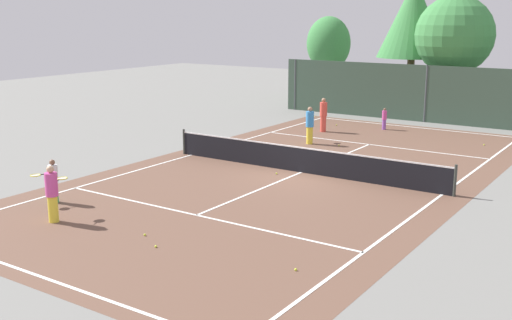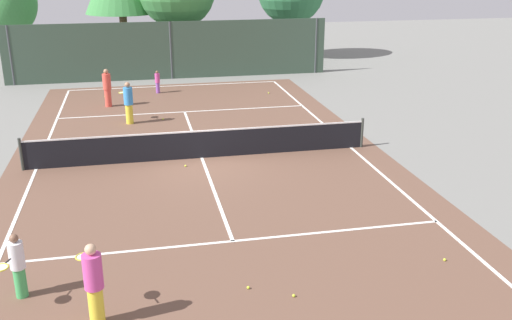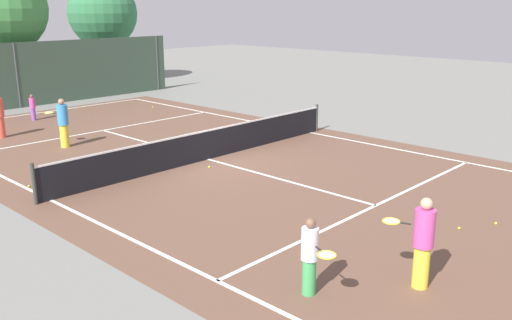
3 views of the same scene
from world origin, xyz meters
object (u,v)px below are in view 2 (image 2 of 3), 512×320
object	(u,v)px
player_3	(128,102)
tennis_ball_4	(294,296)
player_0	(107,87)
player_2	(94,283)
tennis_ball_5	(45,154)
tennis_ball_0	(185,166)
tennis_ball_1	(105,96)
tennis_ball_3	(445,260)
tennis_ball_6	(248,288)
tennis_ball_7	(269,93)
player_4	(17,265)
tennis_ball_2	(163,119)
player_1	(157,82)

from	to	relation	value
player_3	tennis_ball_4	bearing A→B (deg)	-77.05
player_0	player_2	size ratio (longest dim) A/B	1.03
player_0	tennis_ball_5	size ratio (longest dim) A/B	26.64
tennis_ball_0	tennis_ball_1	bearing A→B (deg)	105.16
tennis_ball_3	tennis_ball_6	bearing A→B (deg)	-177.16
tennis_ball_7	tennis_ball_4	bearing A→B (deg)	-101.49
tennis_ball_0	tennis_ball_1	size ratio (longest dim) A/B	1.00
tennis_ball_3	tennis_ball_7	distance (m)	17.57
player_4	tennis_ball_0	bearing A→B (deg)	60.37
player_2	tennis_ball_2	bearing A→B (deg)	81.79
player_3	tennis_ball_3	distance (m)	15.15
player_3	player_4	world-z (taller)	player_3
tennis_ball_2	player_2	bearing A→B (deg)	-98.21
player_0	player_3	distance (m)	3.29
player_1	player_3	world-z (taller)	player_3
tennis_ball_5	tennis_ball_7	world-z (taller)	same
player_0	player_4	bearing A→B (deg)	-94.75
tennis_ball_7	tennis_ball_2	bearing A→B (deg)	-145.02
tennis_ball_1	tennis_ball_7	xyz separation A→B (m)	(8.14, -0.97, 0.00)
player_4	tennis_ball_0	distance (m)	8.25
tennis_ball_1	tennis_ball_3	distance (m)	20.29
player_0	tennis_ball_0	distance (m)	9.37
tennis_ball_0	tennis_ball_5	size ratio (longest dim) A/B	1.00
player_4	tennis_ball_3	xyz separation A→B (m)	(9.35, -0.45, -0.71)
player_1	tennis_ball_0	world-z (taller)	player_1
tennis_ball_4	player_1	bearing A→B (deg)	95.23
player_3	tennis_ball_0	distance (m)	6.11
player_0	tennis_ball_1	world-z (taller)	player_0
player_0	tennis_ball_3	xyz separation A→B (m)	(8.01, -16.52, -0.87)
tennis_ball_5	tennis_ball_6	xyz separation A→B (m)	(5.35, -10.10, 0.00)
player_1	player_3	distance (m)	5.70
player_0	player_1	bearing A→B (deg)	44.49
player_2	tennis_ball_2	xyz separation A→B (m)	(2.09, 14.50, -0.85)
tennis_ball_2	tennis_ball_5	size ratio (longest dim) A/B	1.00
player_1	tennis_ball_7	size ratio (longest dim) A/B	17.43
player_2	tennis_ball_7	world-z (taller)	player_2
player_1	tennis_ball_6	xyz separation A→B (m)	(0.93, -19.10, -0.56)
player_1	tennis_ball_4	distance (m)	19.69
tennis_ball_4	player_0	bearing A→B (deg)	103.65
player_2	tennis_ball_6	world-z (taller)	player_2
tennis_ball_6	tennis_ball_4	bearing A→B (deg)	-29.81
tennis_ball_2	player_4	bearing A→B (deg)	-105.53
tennis_ball_0	tennis_ball_6	xyz separation A→B (m)	(0.59, -7.83, 0.00)
tennis_ball_2	tennis_ball_5	xyz separation A→B (m)	(-4.37, -3.81, 0.00)
tennis_ball_2	tennis_ball_6	world-z (taller)	same
player_4	tennis_ball_0	world-z (taller)	player_4
tennis_ball_4	tennis_ball_7	world-z (taller)	same
player_3	tennis_ball_2	world-z (taller)	player_3
player_4	tennis_ball_2	xyz separation A→B (m)	(3.68, 13.23, -0.71)
tennis_ball_1	tennis_ball_4	world-z (taller)	same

